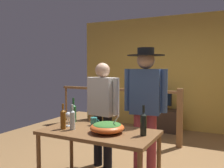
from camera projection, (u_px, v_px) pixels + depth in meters
back_wall at (180, 73)px, 5.73m from camera, size 5.10×0.10×2.68m
stair_railing at (138, 108)px, 4.83m from camera, size 2.67×0.10×1.09m
tv_console at (160, 120)px, 5.66m from camera, size 0.90×0.40×0.50m
flat_screen_tv at (160, 99)px, 5.60m from camera, size 0.53×0.12×0.41m
serving_table at (99, 137)px, 2.85m from camera, size 1.34×0.72×0.74m
salad_bowl at (107, 127)px, 2.76m from camera, size 0.39×0.39×0.21m
wine_glass at (68, 116)px, 3.05m from camera, size 0.08×0.08×0.18m
wine_bottle_green at (73, 112)px, 3.28m from camera, size 0.07×0.07×0.33m
wine_bottle_dark at (143, 123)px, 2.64m from camera, size 0.07×0.07×0.33m
wine_bottle_amber at (63, 119)px, 2.92m from camera, size 0.06×0.06×0.30m
wine_bottle_clear at (72, 119)px, 2.89m from camera, size 0.06×0.06×0.30m
mug_teal at (94, 121)px, 3.10m from camera, size 0.12×0.08×0.10m
person_standing_left at (103, 106)px, 3.60m from camera, size 0.56×0.27×1.54m
person_standing_right at (145, 99)px, 3.29m from camera, size 0.58×0.50×1.74m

